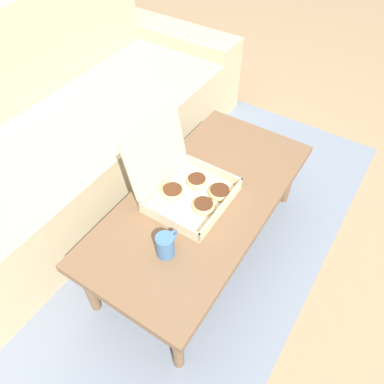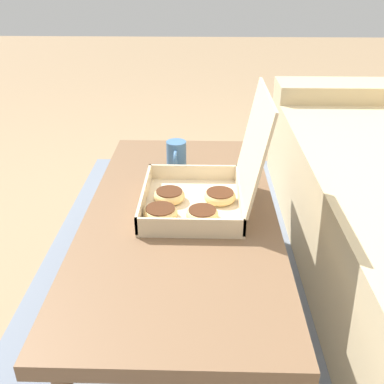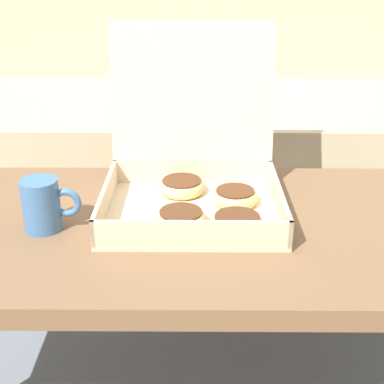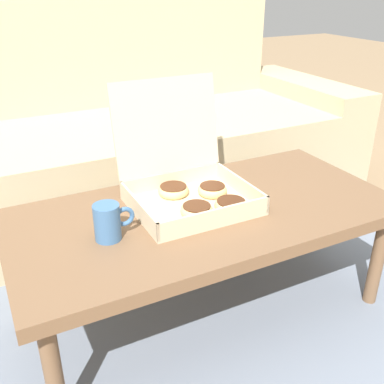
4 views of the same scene
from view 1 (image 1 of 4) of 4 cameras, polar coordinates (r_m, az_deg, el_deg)
ground_plane at (r=1.98m, az=-0.81°, el=-7.39°), size 12.00×12.00×0.00m
area_rug at (r=2.09m, az=-7.69°, el=-3.58°), size 2.53×1.90×0.01m
couch at (r=2.20m, az=-19.83°, el=7.60°), size 2.41×0.88×0.94m
coffee_table at (r=1.67m, az=1.52°, el=-1.80°), size 1.18×0.57×0.39m
pastry_box at (r=1.61m, az=-0.76°, el=1.10°), size 0.36×0.36×0.36m
coffee_mug at (r=1.43m, az=-4.01°, el=-8.05°), size 0.11×0.07×0.10m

